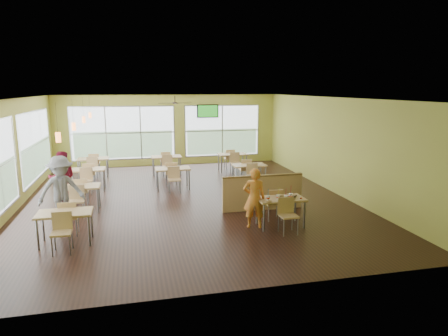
{
  "coord_description": "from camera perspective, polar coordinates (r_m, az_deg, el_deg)",
  "views": [
    {
      "loc": [
        -1.62,
        -12.25,
        3.52
      ],
      "look_at": [
        0.92,
        -1.24,
        1.23
      ],
      "focal_mm": 32.0,
      "sensor_mm": 36.0,
      "label": 1
    }
  ],
  "objects": [
    {
      "name": "cup_blue",
      "position": [
        10.04,
        6.32,
        -4.24
      ],
      "size": [
        0.09,
        0.09,
        0.32
      ],
      "color": "white",
      "rests_on": "main_table"
    },
    {
      "name": "food_basket",
      "position": [
        10.46,
        9.67,
        -3.88
      ],
      "size": [
        0.27,
        0.27,
        0.06
      ],
      "color": "black",
      "rests_on": "main_table"
    },
    {
      "name": "room",
      "position": [
        12.5,
        -5.4,
        2.56
      ],
      "size": [
        12.0,
        12.04,
        3.2
      ],
      "color": "black",
      "rests_on": "ground"
    },
    {
      "name": "cup_red_far",
      "position": [
        10.24,
        9.49,
        -3.97
      ],
      "size": [
        0.11,
        0.11,
        0.38
      ],
      "color": "white",
      "rests_on": "main_table"
    },
    {
      "name": "tv_backwall",
      "position": [
        18.49,
        -2.34,
        8.13
      ],
      "size": [
        1.0,
        0.07,
        0.6
      ],
      "color": "black",
      "rests_on": "wall_back"
    },
    {
      "name": "half_wall_divider",
      "position": [
        11.68,
        5.52,
        -3.47
      ],
      "size": [
        2.4,
        0.14,
        1.04
      ],
      "color": "#DCB176",
      "rests_on": "floor"
    },
    {
      "name": "main_table",
      "position": [
        10.34,
        8.08,
        -4.89
      ],
      "size": [
        1.22,
        1.52,
        0.87
      ],
      "color": "#DCB176",
      "rests_on": "floor"
    },
    {
      "name": "ceiling_fan",
      "position": [
        15.34,
        -7.02,
        9.22
      ],
      "size": [
        1.25,
        1.25,
        0.29
      ],
      "color": "#2D2119",
      "rests_on": "ceiling"
    },
    {
      "name": "dining_tables",
      "position": [
        14.27,
        -10.44,
        -0.43
      ],
      "size": [
        6.92,
        8.72,
        0.87
      ],
      "color": "#DCB176",
      "rests_on": "floor"
    },
    {
      "name": "wrapper_right",
      "position": [
        10.22,
        9.9,
        -4.35
      ],
      "size": [
        0.15,
        0.14,
        0.03
      ],
      "primitive_type": "ellipsoid",
      "rotation": [
        0.0,
        0.0,
        0.17
      ],
      "color": "#A88651",
      "rests_on": "main_table"
    },
    {
      "name": "man_plaid",
      "position": [
        10.13,
        4.34,
        -4.31
      ],
      "size": [
        0.63,
        0.49,
        1.55
      ],
      "primitive_type": "imported",
      "rotation": [
        0.0,
        0.0,
        2.92
      ],
      "color": "#F65A1B",
      "rests_on": "floor"
    },
    {
      "name": "ketchup_cup",
      "position": [
        10.33,
        10.93,
        -4.26
      ],
      "size": [
        0.05,
        0.05,
        0.02
      ],
      "primitive_type": "cylinder",
      "color": "#9B1E05",
      "rests_on": "main_table"
    },
    {
      "name": "patron_grey",
      "position": [
        11.15,
        -22.23,
        -2.98
      ],
      "size": [
        1.33,
        1.02,
        1.81
      ],
      "primitive_type": "imported",
      "rotation": [
        0.0,
        0.0,
        0.34
      ],
      "color": "slate",
      "rests_on": "floor"
    },
    {
      "name": "window_bays",
      "position": [
        15.49,
        -16.71,
        3.39
      ],
      "size": [
        9.24,
        10.24,
        2.38
      ],
      "color": "white",
      "rests_on": "room"
    },
    {
      "name": "cup_red_near",
      "position": [
        10.13,
        8.81,
        -4.18
      ],
      "size": [
        0.09,
        0.09,
        0.33
      ],
      "color": "white",
      "rests_on": "main_table"
    },
    {
      "name": "patron_maroon",
      "position": [
        12.96,
        -22.11,
        -1.39
      ],
      "size": [
        0.85,
        0.69,
        1.66
      ],
      "primitive_type": "imported",
      "rotation": [
        0.0,
        0.0,
        3.22
      ],
      "color": "maroon",
      "rests_on": "floor"
    },
    {
      "name": "pendant_lights",
      "position": [
        13.06,
        -20.02,
        6.08
      ],
      "size": [
        0.11,
        7.31,
        0.86
      ],
      "color": "#2D2119",
      "rests_on": "ceiling"
    },
    {
      "name": "wrapper_mid",
      "position": [
        10.42,
        8.06,
        -3.94
      ],
      "size": [
        0.22,
        0.21,
        0.05
      ],
      "primitive_type": "ellipsoid",
      "rotation": [
        0.0,
        0.0,
        -0.19
      ],
      "color": "#A88651",
      "rests_on": "main_table"
    },
    {
      "name": "wrapper_left",
      "position": [
        9.92,
        6.43,
        -4.72
      ],
      "size": [
        0.19,
        0.18,
        0.04
      ],
      "primitive_type": "ellipsoid",
      "rotation": [
        0.0,
        0.0,
        -0.28
      ],
      "color": "#A88651",
      "rests_on": "main_table"
    },
    {
      "name": "cup_yellow",
      "position": [
        10.12,
        7.76,
        -4.13
      ],
      "size": [
        0.1,
        0.1,
        0.35
      ],
      "color": "white",
      "rests_on": "main_table"
    }
  ]
}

